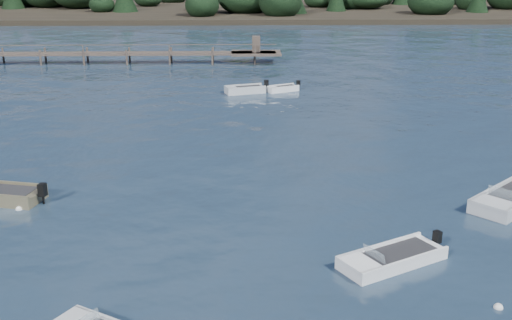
{
  "coord_description": "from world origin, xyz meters",
  "views": [
    {
      "loc": [
        2.35,
        -16.91,
        11.39
      ],
      "look_at": [
        3.13,
        14.0,
        1.0
      ],
      "focal_mm": 45.0,
      "sensor_mm": 36.0,
      "label": 1
    }
  ],
  "objects_px": {
    "dinghy_mid_white_a": "(392,260)",
    "tender_far_white": "(245,91)",
    "dinghy_mid_white_b": "(512,200)",
    "jetty": "(0,54)",
    "tender_far_grey_b": "(283,90)"
  },
  "relations": [
    {
      "from": "dinghy_mid_white_a",
      "to": "tender_far_white",
      "type": "height_order",
      "value": "tender_far_white"
    },
    {
      "from": "dinghy_mid_white_a",
      "to": "dinghy_mid_white_b",
      "type": "height_order",
      "value": "dinghy_mid_white_b"
    },
    {
      "from": "dinghy_mid_white_a",
      "to": "jetty",
      "type": "xyz_separation_m",
      "value": [
        -29.75,
        43.4,
        0.85
      ]
    },
    {
      "from": "tender_far_grey_b",
      "to": "tender_far_white",
      "type": "xyz_separation_m",
      "value": [
        -3.08,
        -0.58,
        0.03
      ]
    },
    {
      "from": "tender_far_grey_b",
      "to": "dinghy_mid_white_b",
      "type": "height_order",
      "value": "dinghy_mid_white_b"
    },
    {
      "from": "dinghy_mid_white_a",
      "to": "tender_far_grey_b",
      "type": "xyz_separation_m",
      "value": [
        -2.17,
        30.04,
        0.0
      ]
    },
    {
      "from": "dinghy_mid_white_b",
      "to": "jetty",
      "type": "distance_m",
      "value": 52.58
    },
    {
      "from": "dinghy_mid_white_a",
      "to": "dinghy_mid_white_b",
      "type": "distance_m",
      "value": 8.93
    },
    {
      "from": "tender_far_grey_b",
      "to": "jetty",
      "type": "height_order",
      "value": "jetty"
    },
    {
      "from": "tender_far_grey_b",
      "to": "jetty",
      "type": "bearing_deg",
      "value": 154.16
    },
    {
      "from": "jetty",
      "to": "dinghy_mid_white_b",
      "type": "bearing_deg",
      "value": -45.83
    },
    {
      "from": "tender_far_grey_b",
      "to": "dinghy_mid_white_b",
      "type": "distance_m",
      "value": 25.97
    },
    {
      "from": "dinghy_mid_white_b",
      "to": "dinghy_mid_white_a",
      "type": "bearing_deg",
      "value": -140.4
    },
    {
      "from": "tender_far_grey_b",
      "to": "tender_far_white",
      "type": "bearing_deg",
      "value": -169.36
    },
    {
      "from": "tender_far_grey_b",
      "to": "jetty",
      "type": "relative_size",
      "value": 0.04
    }
  ]
}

